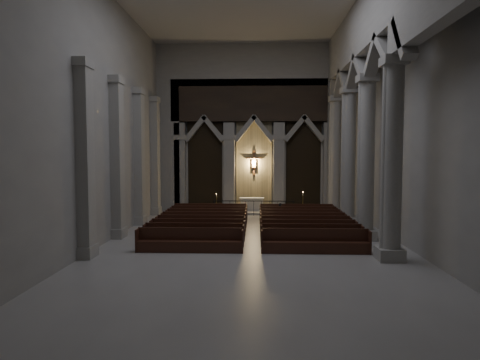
{
  "coord_description": "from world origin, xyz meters",
  "views": [
    {
      "loc": [
        0.16,
        -19.53,
        4.35
      ],
      "look_at": [
        -0.69,
        3.0,
        2.83
      ],
      "focal_mm": 32.0,
      "sensor_mm": 36.0,
      "label": 1
    }
  ],
  "objects": [
    {
      "name": "altar_rail",
      "position": [
        0.0,
        8.97,
        0.71
      ],
      "size": [
        5.43,
        0.09,
        1.07
      ],
      "color": "black",
      "rests_on": "ground"
    },
    {
      "name": "pews",
      "position": [
        -0.0,
        2.9,
        0.34
      ],
      "size": [
        10.03,
        9.09,
        1.03
      ],
      "color": "black",
      "rests_on": "ground"
    },
    {
      "name": "sanctuary_wall",
      "position": [
        0.0,
        11.54,
        6.62
      ],
      "size": [
        14.0,
        0.77,
        12.0
      ],
      "color": "#9E9B93",
      "rests_on": "ground"
    },
    {
      "name": "right_arcade",
      "position": [
        5.5,
        1.33,
        7.83
      ],
      "size": [
        1.0,
        24.0,
        12.0
      ],
      "color": "#9E9B93",
      "rests_on": "ground"
    },
    {
      "name": "candle_stand_left",
      "position": [
        -2.58,
        9.83,
        0.39
      ],
      "size": [
        0.24,
        0.24,
        1.42
      ],
      "color": "olive",
      "rests_on": "ground"
    },
    {
      "name": "candle_stand_right",
      "position": [
        3.37,
        9.78,
        0.43
      ],
      "size": [
        0.27,
        0.27,
        1.58
      ],
      "color": "olive",
      "rests_on": "ground"
    },
    {
      "name": "sanctuary_step",
      "position": [
        0.0,
        10.6,
        0.07
      ],
      "size": [
        8.5,
        2.6,
        0.15
      ],
      "primitive_type": "cube",
      "color": "#9E9B93",
      "rests_on": "ground"
    },
    {
      "name": "left_pilasters",
      "position": [
        -6.75,
        3.5,
        3.91
      ],
      "size": [
        0.6,
        13.0,
        8.03
      ],
      "color": "#9E9B93",
      "rests_on": "ground"
    },
    {
      "name": "worshipper",
      "position": [
        1.65,
        6.65,
        0.58
      ],
      "size": [
        0.47,
        0.35,
        1.16
      ],
      "primitive_type": "imported",
      "rotation": [
        0.0,
        0.0,
        -0.18
      ],
      "color": "black",
      "rests_on": "ground"
    },
    {
      "name": "altar",
      "position": [
        -0.14,
        10.82,
        0.6
      ],
      "size": [
        1.74,
        0.7,
        0.89
      ],
      "color": "beige",
      "rests_on": "sanctuary_step"
    },
    {
      "name": "room",
      "position": [
        0.0,
        0.0,
        7.6
      ],
      "size": [
        24.0,
        24.1,
        12.0
      ],
      "color": "#A09D97",
      "rests_on": "ground"
    }
  ]
}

